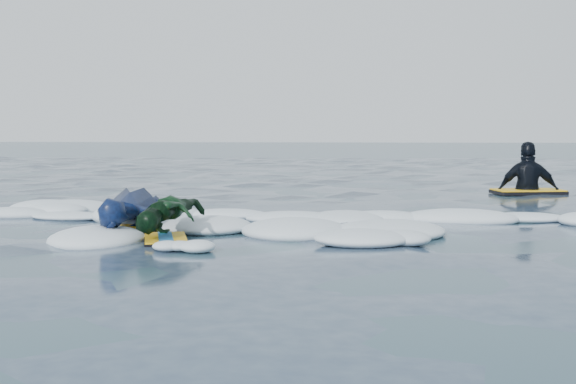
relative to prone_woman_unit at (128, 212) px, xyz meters
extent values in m
plane|color=#1B2B41|center=(0.31, -0.26, -0.23)|extent=(120.00, 120.00, 0.00)
cube|color=black|center=(0.00, -0.22, -0.19)|extent=(0.86, 1.23, 0.06)
cube|color=yellow|center=(0.00, -0.22, -0.15)|extent=(0.84, 1.21, 0.02)
imported|color=#0B1D4E|center=(0.00, 0.03, 0.02)|extent=(0.80, 1.74, 0.40)
cube|color=black|center=(0.58, -0.65, -0.20)|extent=(0.61, 0.83, 0.04)
cube|color=yellow|center=(0.58, -0.65, -0.17)|extent=(0.59, 0.81, 0.01)
cube|color=#176AB0|center=(0.58, -0.65, -0.16)|extent=(0.33, 0.71, 0.00)
imported|color=black|center=(0.58, -0.45, 0.01)|extent=(0.70, 1.18, 0.42)
cube|color=black|center=(5.28, 5.16, -0.19)|extent=(1.27, 0.86, 0.06)
cube|color=yellow|center=(5.28, 5.16, -0.15)|extent=(1.24, 0.83, 0.02)
imported|color=black|center=(5.28, 5.16, -0.20)|extent=(1.06, 0.52, 1.75)
camera|label=1|loc=(2.43, -7.36, 0.85)|focal=45.00mm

